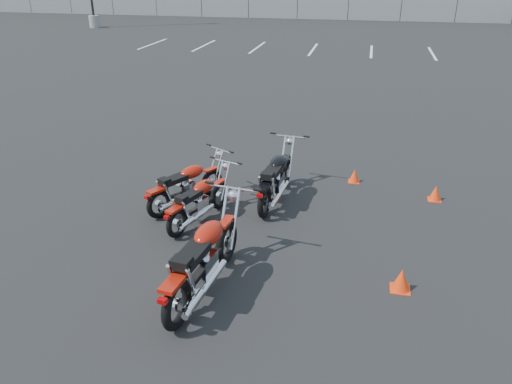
% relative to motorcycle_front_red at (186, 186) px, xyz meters
% --- Properties ---
extents(ground, '(120.00, 120.00, 0.00)m').
position_rel_motorcycle_front_red_xyz_m(ground, '(1.24, -1.08, -0.42)').
color(ground, black).
rests_on(ground, ground).
extents(motorcycle_front_red, '(1.26, 1.80, 0.93)m').
position_rel_motorcycle_front_red_xyz_m(motorcycle_front_red, '(0.00, 0.00, 0.00)').
color(motorcycle_front_red, black).
rests_on(motorcycle_front_red, ground).
extents(motorcycle_second_black, '(0.82, 2.11, 1.03)m').
position_rel_motorcycle_front_red_xyz_m(motorcycle_second_black, '(1.59, 0.59, 0.05)').
color(motorcycle_second_black, black).
rests_on(motorcycle_second_black, ground).
extents(motorcycle_third_red, '(0.94, 1.81, 0.89)m').
position_rel_motorcycle_front_red_xyz_m(motorcycle_third_red, '(0.44, -0.55, -0.02)').
color(motorcycle_third_red, black).
rests_on(motorcycle_third_red, ground).
extents(motorcycle_rear_red, '(0.91, 2.36, 1.16)m').
position_rel_motorcycle_front_red_xyz_m(motorcycle_rear_red, '(1.15, -2.49, 0.10)').
color(motorcycle_rear_red, black).
rests_on(motorcycle_rear_red, ground).
extents(training_cone_near, '(0.25, 0.25, 0.30)m').
position_rel_motorcycle_front_red_xyz_m(training_cone_near, '(4.61, 1.28, -0.27)').
color(training_cone_near, '#FF390D').
rests_on(training_cone_near, ground).
extents(training_cone_far, '(0.28, 0.28, 0.33)m').
position_rel_motorcycle_front_red_xyz_m(training_cone_far, '(3.84, -1.87, -0.26)').
color(training_cone_far, '#FF390D').
rests_on(training_cone_far, ground).
extents(training_cone_extra, '(0.23, 0.23, 0.28)m').
position_rel_motorcycle_front_red_xyz_m(training_cone_extra, '(3.04, 1.83, -0.28)').
color(training_cone_extra, '#FF390D').
rests_on(training_cone_extra, ground).
extents(chainlink_fence, '(80.06, 0.06, 1.80)m').
position_rel_motorcycle_front_red_xyz_m(chainlink_fence, '(1.24, 33.92, 0.48)').
color(chainlink_fence, slate).
rests_on(chainlink_fence, ground).
extents(parking_line_stripes, '(15.12, 4.00, 0.01)m').
position_rel_motorcycle_front_red_xyz_m(parking_line_stripes, '(-1.26, 18.92, -0.42)').
color(parking_line_stripes, silver).
rests_on(parking_line_stripes, ground).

